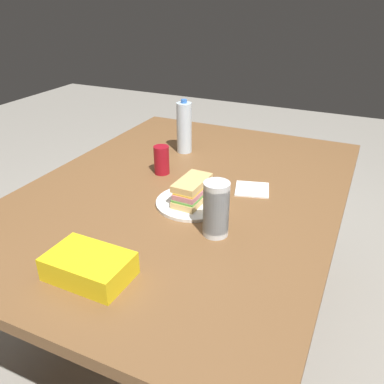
{
  "coord_description": "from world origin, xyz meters",
  "views": [
    {
      "loc": [
        -1.28,
        -0.63,
        1.45
      ],
      "look_at": [
        -0.1,
        -0.08,
        0.78
      ],
      "focal_mm": 37.61,
      "sensor_mm": 36.0,
      "label": 1
    }
  ],
  "objects_px": {
    "water_bottle_tall": "(184,128)",
    "plastic_cup_stack": "(216,209)",
    "soda_can_red": "(162,160)",
    "chip_bag": "(89,266)",
    "paper_plate": "(192,203)",
    "sandwich": "(192,191)",
    "dining_table": "(184,205)"
  },
  "relations": [
    {
      "from": "water_bottle_tall",
      "to": "plastic_cup_stack",
      "type": "relative_size",
      "value": 1.38
    },
    {
      "from": "soda_can_red",
      "to": "chip_bag",
      "type": "relative_size",
      "value": 0.53
    },
    {
      "from": "paper_plate",
      "to": "sandwich",
      "type": "xyz_separation_m",
      "value": [
        0.0,
        0.0,
        0.05
      ]
    },
    {
      "from": "dining_table",
      "to": "plastic_cup_stack",
      "type": "height_order",
      "value": "plastic_cup_stack"
    },
    {
      "from": "soda_can_red",
      "to": "sandwich",
      "type": "bearing_deg",
      "value": -129.72
    },
    {
      "from": "dining_table",
      "to": "water_bottle_tall",
      "type": "xyz_separation_m",
      "value": [
        0.37,
        0.17,
        0.19
      ]
    },
    {
      "from": "dining_table",
      "to": "paper_plate",
      "type": "distance_m",
      "value": 0.15
    },
    {
      "from": "paper_plate",
      "to": "dining_table",
      "type": "bearing_deg",
      "value": 40.13
    },
    {
      "from": "sandwich",
      "to": "chip_bag",
      "type": "bearing_deg",
      "value": 170.94
    },
    {
      "from": "water_bottle_tall",
      "to": "dining_table",
      "type": "bearing_deg",
      "value": -154.66
    },
    {
      "from": "dining_table",
      "to": "sandwich",
      "type": "bearing_deg",
      "value": -139.34
    },
    {
      "from": "chip_bag",
      "to": "paper_plate",
      "type": "bearing_deg",
      "value": -98.37
    },
    {
      "from": "soda_can_red",
      "to": "paper_plate",
      "type": "bearing_deg",
      "value": -130.07
    },
    {
      "from": "plastic_cup_stack",
      "to": "paper_plate",
      "type": "bearing_deg",
      "value": 45.71
    },
    {
      "from": "dining_table",
      "to": "plastic_cup_stack",
      "type": "xyz_separation_m",
      "value": [
        -0.25,
        -0.24,
        0.17
      ]
    },
    {
      "from": "paper_plate",
      "to": "water_bottle_tall",
      "type": "xyz_separation_m",
      "value": [
        0.46,
        0.26,
        0.12
      ]
    },
    {
      "from": "sandwich",
      "to": "chip_bag",
      "type": "distance_m",
      "value": 0.51
    },
    {
      "from": "chip_bag",
      "to": "plastic_cup_stack",
      "type": "xyz_separation_m",
      "value": [
        0.35,
        -0.23,
        0.06
      ]
    },
    {
      "from": "chip_bag",
      "to": "sandwich",
      "type": "bearing_deg",
      "value": -98.11
    },
    {
      "from": "dining_table",
      "to": "chip_bag",
      "type": "relative_size",
      "value": 7.13
    },
    {
      "from": "plastic_cup_stack",
      "to": "soda_can_red",
      "type": "bearing_deg",
      "value": 48.19
    },
    {
      "from": "sandwich",
      "to": "plastic_cup_stack",
      "type": "height_order",
      "value": "plastic_cup_stack"
    },
    {
      "from": "chip_bag",
      "to": "water_bottle_tall",
      "type": "xyz_separation_m",
      "value": [
        0.96,
        0.17,
        0.09
      ]
    },
    {
      "from": "soda_can_red",
      "to": "chip_bag",
      "type": "bearing_deg",
      "value": -167.66
    },
    {
      "from": "soda_can_red",
      "to": "water_bottle_tall",
      "type": "xyz_separation_m",
      "value": [
        0.27,
        0.02,
        0.06
      ]
    },
    {
      "from": "dining_table",
      "to": "soda_can_red",
      "type": "height_order",
      "value": "soda_can_red"
    },
    {
      "from": "water_bottle_tall",
      "to": "soda_can_red",
      "type": "bearing_deg",
      "value": -175.22
    },
    {
      "from": "dining_table",
      "to": "paper_plate",
      "type": "relative_size",
      "value": 6.12
    },
    {
      "from": "water_bottle_tall",
      "to": "sandwich",
      "type": "bearing_deg",
      "value": -151.12
    },
    {
      "from": "paper_plate",
      "to": "plastic_cup_stack",
      "type": "xyz_separation_m",
      "value": [
        -0.15,
        -0.15,
        0.09
      ]
    },
    {
      "from": "paper_plate",
      "to": "soda_can_red",
      "type": "distance_m",
      "value": 0.31
    },
    {
      "from": "chip_bag",
      "to": "water_bottle_tall",
      "type": "height_order",
      "value": "water_bottle_tall"
    }
  ]
}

